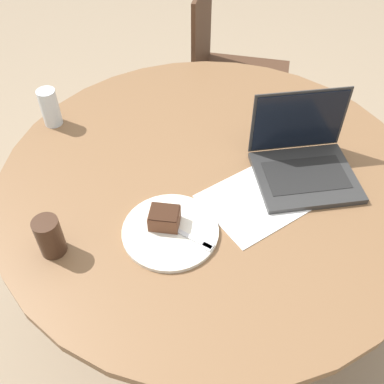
{
  "coord_description": "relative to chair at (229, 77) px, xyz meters",
  "views": [
    {
      "loc": [
        -0.43,
        -0.87,
        1.67
      ],
      "look_at": [
        -0.1,
        -0.08,
        0.75
      ],
      "focal_mm": 42.0,
      "sensor_mm": 36.0,
      "label": 1
    }
  ],
  "objects": [
    {
      "name": "cake_slice",
      "position": [
        -0.66,
        -0.91,
        0.27
      ],
      "size": [
        0.1,
        0.1,
        0.05
      ],
      "rotation": [
        0.0,
        0.0,
        2.61
      ],
      "color": "brown",
      "rests_on": "plate"
    },
    {
      "name": "paper_document",
      "position": [
        -0.35,
        -0.92,
        0.23
      ],
      "size": [
        0.4,
        0.3,
        0.0
      ],
      "rotation": [
        0.0,
        0.0,
        0.19
      ],
      "color": "white",
      "rests_on": "dining_table"
    },
    {
      "name": "coffee_glass",
      "position": [
        -0.95,
        -0.87,
        0.29
      ],
      "size": [
        0.07,
        0.07,
        0.11
      ],
      "color": "#3D2619",
      "rests_on": "dining_table"
    },
    {
      "name": "dining_table",
      "position": [
        -0.46,
        -0.77,
        0.14
      ],
      "size": [
        1.29,
        1.29,
        0.71
      ],
      "color": "brown",
      "rests_on": "ground_plane"
    },
    {
      "name": "ground_plane",
      "position": [
        -0.46,
        -0.77,
        -0.48
      ],
      "size": [
        12.0,
        12.0,
        0.0
      ],
      "primitive_type": "plane",
      "color": "gray"
    },
    {
      "name": "chair",
      "position": [
        0.0,
        0.0,
        0.0
      ],
      "size": [
        0.58,
        0.58,
        0.91
      ],
      "rotation": [
        0.0,
        0.0,
        4.1
      ],
      "color": "#472D1E",
      "rests_on": "ground_plane"
    },
    {
      "name": "laptop",
      "position": [
        -0.2,
        -0.87,
        0.27
      ],
      "size": [
        0.35,
        0.32,
        0.23
      ],
      "rotation": [
        0.0,
        0.0,
        9.17
      ],
      "color": "#2D2D2D",
      "rests_on": "dining_table"
    },
    {
      "name": "water_glass",
      "position": [
        -0.85,
        -0.34,
        0.3
      ],
      "size": [
        0.06,
        0.06,
        0.13
      ],
      "color": "silver",
      "rests_on": "dining_table"
    },
    {
      "name": "fork",
      "position": [
        -0.61,
        -0.98,
        0.25
      ],
      "size": [
        0.11,
        0.15,
        0.0
      ],
      "rotation": [
        0.0,
        0.0,
        5.31
      ],
      "color": "silver",
      "rests_on": "plate"
    },
    {
      "name": "plate",
      "position": [
        -0.65,
        -0.93,
        0.24
      ],
      "size": [
        0.26,
        0.26,
        0.01
      ],
      "color": "silver",
      "rests_on": "dining_table"
    }
  ]
}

